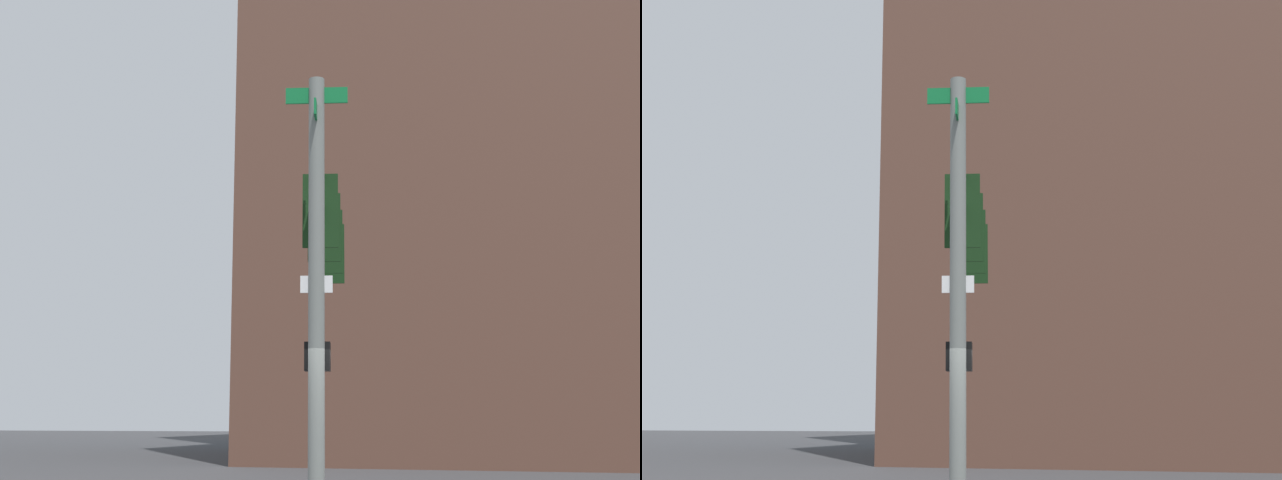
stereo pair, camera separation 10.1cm
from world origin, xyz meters
The scene contains 3 objects.
signal_pole_assembly centered at (-1.86, -0.83, 4.23)m, with size 5.69×1.70×6.42m.
building_brick_nearside centered at (-28.51, 0.18, 18.03)m, with size 24.17×16.69×36.06m, color brown.
building_brick_midblock centered at (-41.87, -1.30, 22.28)m, with size 21.19×14.66×44.57m, color brown.
Camera 1 is at (11.53, 2.88, 1.55)m, focal length 48.85 mm.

